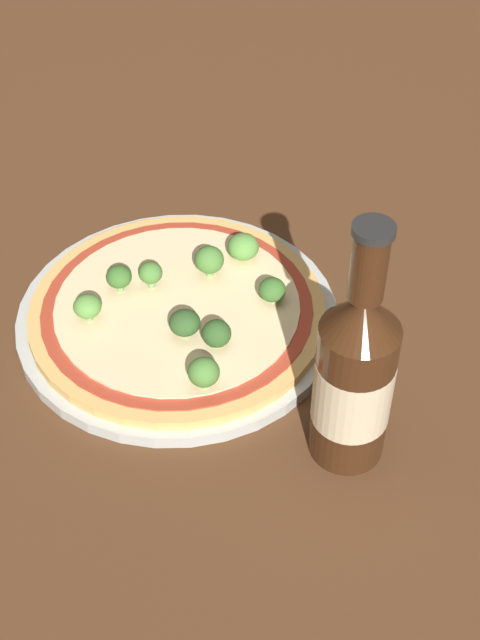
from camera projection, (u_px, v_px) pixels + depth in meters
ground_plane at (189, 302)px, 0.85m from camera, size 3.00×3.00×0.00m
plate at (178, 317)px, 0.83m from camera, size 0.30×0.30×0.01m
pizza at (178, 310)px, 0.82m from camera, size 0.27×0.27×0.01m
broccoli_floret_0 at (87, 307)px, 0.79m from camera, size 0.03×0.03×0.03m
broccoli_floret_1 at (272, 290)px, 0.81m from camera, size 0.02×0.02×0.02m
broccoli_floret_2 at (119, 277)px, 0.82m from camera, size 0.02×0.02×0.03m
broccoli_floret_3 at (217, 334)px, 0.77m from camera, size 0.03×0.03×0.03m
broccoli_floret_4 at (243, 247)px, 0.85m from camera, size 0.03×0.03×0.03m
broccoli_floret_5 at (209, 260)px, 0.83m from camera, size 0.03×0.03×0.03m
broccoli_floret_6 at (204, 372)px, 0.73m from camera, size 0.03×0.03×0.03m
broccoli_floret_7 at (185, 323)px, 0.77m from camera, size 0.03×0.03×0.03m
broccoli_floret_8 at (151, 273)px, 0.82m from camera, size 0.02×0.02×0.03m
beer_bottle at (354, 376)px, 0.67m from camera, size 0.06×0.06×0.23m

